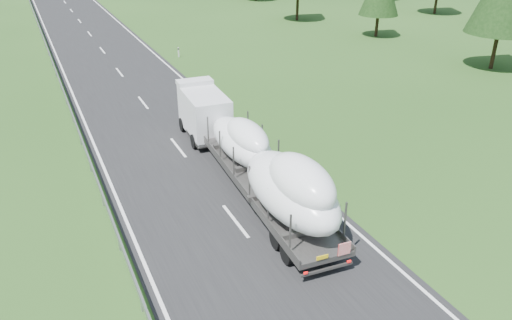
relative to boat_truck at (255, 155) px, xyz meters
name	(u,v)px	position (x,y,z in m)	size (l,w,h in m)	color
ground	(235,221)	(-2.04, -2.28, -2.04)	(400.00, 400.00, 0.00)	#224316
boat_truck	(255,155)	(0.00, 0.00, 0.00)	(3.21, 17.67, 3.96)	silver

